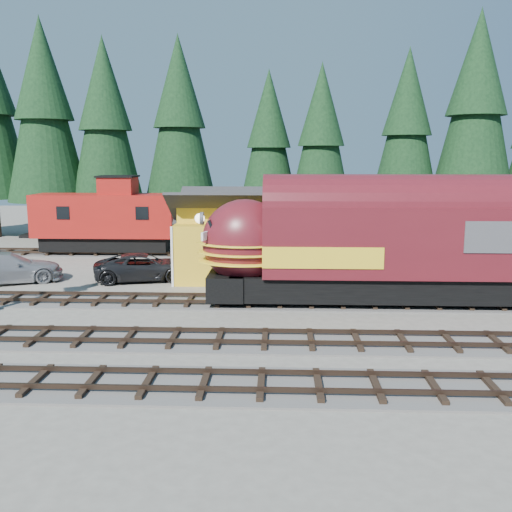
{
  "coord_description": "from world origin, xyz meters",
  "views": [
    {
      "loc": [
        -0.07,
        -23.45,
        7.18
      ],
      "look_at": [
        -1.19,
        4.0,
        2.39
      ],
      "focal_mm": 40.0,
      "sensor_mm": 36.0,
      "label": 1
    }
  ],
  "objects_px": {
    "caboose": "(106,219)",
    "pickup_truck_a": "(144,267)",
    "depot": "(280,228)",
    "locomotive": "(374,249)",
    "pickup_truck_b": "(6,268)"
  },
  "relations": [
    {
      "from": "caboose",
      "to": "pickup_truck_b",
      "type": "xyz_separation_m",
      "value": [
        -2.91,
        -9.96,
        -1.77
      ]
    },
    {
      "from": "depot",
      "to": "pickup_truck_b",
      "type": "bearing_deg",
      "value": -171.11
    },
    {
      "from": "locomotive",
      "to": "pickup_truck_a",
      "type": "bearing_deg",
      "value": 157.85
    },
    {
      "from": "caboose",
      "to": "pickup_truck_a",
      "type": "relative_size",
      "value": 1.81
    },
    {
      "from": "locomotive",
      "to": "caboose",
      "type": "relative_size",
      "value": 1.72
    },
    {
      "from": "depot",
      "to": "pickup_truck_b",
      "type": "height_order",
      "value": "depot"
    },
    {
      "from": "locomotive",
      "to": "pickup_truck_a",
      "type": "relative_size",
      "value": 3.11
    },
    {
      "from": "pickup_truck_b",
      "to": "locomotive",
      "type": "bearing_deg",
      "value": -126.46
    },
    {
      "from": "pickup_truck_b",
      "to": "depot",
      "type": "bearing_deg",
      "value": -106.32
    },
    {
      "from": "depot",
      "to": "caboose",
      "type": "height_order",
      "value": "caboose"
    },
    {
      "from": "locomotive",
      "to": "pickup_truck_b",
      "type": "xyz_separation_m",
      "value": [
        -20.29,
        4.04,
        -1.89
      ]
    },
    {
      "from": "locomotive",
      "to": "caboose",
      "type": "xyz_separation_m",
      "value": [
        -17.38,
        14.0,
        -0.13
      ]
    },
    {
      "from": "caboose",
      "to": "pickup_truck_b",
      "type": "relative_size",
      "value": 1.68
    },
    {
      "from": "depot",
      "to": "pickup_truck_a",
      "type": "distance_m",
      "value": 8.38
    },
    {
      "from": "locomotive",
      "to": "pickup_truck_b",
      "type": "height_order",
      "value": "locomotive"
    }
  ]
}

